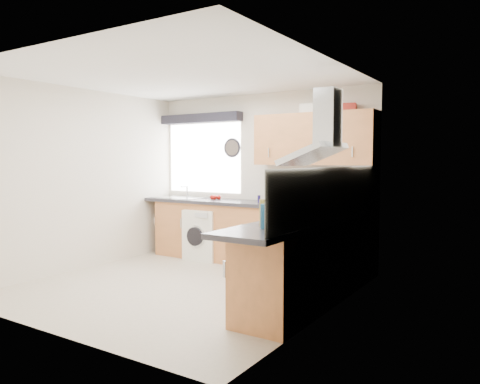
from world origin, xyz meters
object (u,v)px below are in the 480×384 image
Objects in this scene: oven at (310,262)px; washing_machine at (205,234)px; upper_cabinets at (314,139)px; extractor_hood at (320,136)px.

oven reaches higher than washing_machine.
oven is 1.11× the size of washing_machine.
oven is at bearing -67.46° from upper_cabinets.
extractor_hood is at bearing -32.05° from washing_machine.
oven is 1.09× the size of extractor_hood.
extractor_hood is at bearing -63.87° from upper_cabinets.
washing_machine is (-1.69, -0.23, -1.42)m from upper_cabinets.
oven is 1.99m from upper_cabinets.
oven is 1.35m from extractor_hood.
washing_machine is (-2.34, 1.10, -1.39)m from extractor_hood.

